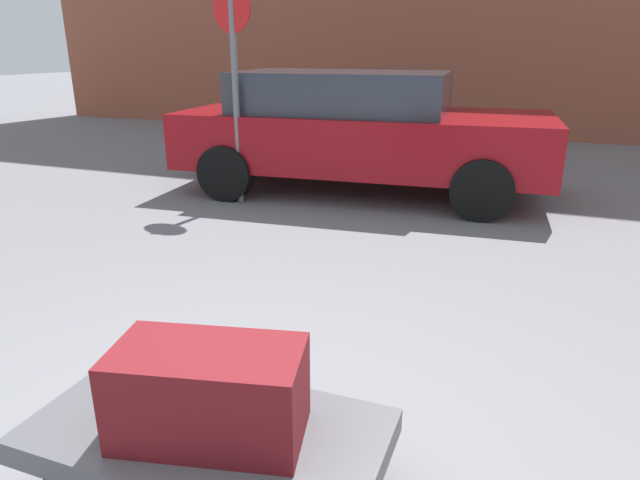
{
  "coord_description": "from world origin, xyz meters",
  "views": [
    {
      "loc": [
        1.02,
        -1.49,
        1.69
      ],
      "look_at": [
        0.0,
        1.2,
        0.69
      ],
      "focal_mm": 31.31,
      "sensor_mm": 36.0,
      "label": 1
    }
  ],
  "objects_px": {
    "duffel_bag_maroon_stacked_top": "(209,393)",
    "no_parking_sign": "(235,71)",
    "luggage_cart": "(209,440)",
    "parked_car": "(358,129)"
  },
  "relations": [
    {
      "from": "luggage_cart",
      "to": "no_parking_sign",
      "type": "xyz_separation_m",
      "value": [
        -2.04,
        4.0,
        1.17
      ]
    },
    {
      "from": "luggage_cart",
      "to": "duffel_bag_maroon_stacked_top",
      "type": "distance_m",
      "value": 0.25
    },
    {
      "from": "parked_car",
      "to": "no_parking_sign",
      "type": "height_order",
      "value": "no_parking_sign"
    },
    {
      "from": "luggage_cart",
      "to": "duffel_bag_maroon_stacked_top",
      "type": "xyz_separation_m",
      "value": [
        0.04,
        -0.04,
        0.25
      ]
    },
    {
      "from": "duffel_bag_maroon_stacked_top",
      "to": "no_parking_sign",
      "type": "bearing_deg",
      "value": 104.49
    },
    {
      "from": "parked_car",
      "to": "duffel_bag_maroon_stacked_top",
      "type": "bearing_deg",
      "value": -78.95
    },
    {
      "from": "luggage_cart",
      "to": "no_parking_sign",
      "type": "bearing_deg",
      "value": 117.01
    },
    {
      "from": "duffel_bag_maroon_stacked_top",
      "to": "parked_car",
      "type": "height_order",
      "value": "parked_car"
    },
    {
      "from": "duffel_bag_maroon_stacked_top",
      "to": "no_parking_sign",
      "type": "height_order",
      "value": "no_parking_sign"
    },
    {
      "from": "parked_car",
      "to": "no_parking_sign",
      "type": "relative_size",
      "value": 1.91
    }
  ]
}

